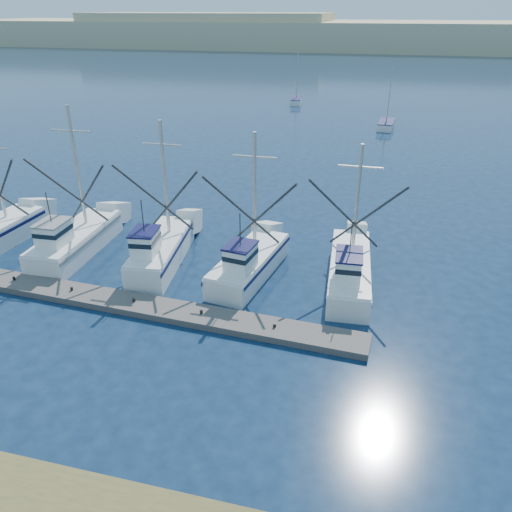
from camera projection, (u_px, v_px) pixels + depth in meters
The scene contains 6 objects.
ground at pixel (212, 413), 20.30m from camera, with size 500.00×500.00×0.00m, color #0C1E37.
floating_dock at pixel (118, 301), 27.66m from camera, with size 27.55×1.84×0.37m, color #57524E.
dune_ridge at pixel (379, 35), 200.28m from camera, with size 360.00×60.00×10.00m, color tan.
trawler_fleet at pixel (156, 251), 31.66m from camera, with size 26.85×9.16×9.44m.
sailboat_near at pixel (386, 125), 68.01m from camera, with size 2.30×5.27×8.10m.
sailboat_far at pixel (296, 101), 85.73m from camera, with size 2.27×5.63×8.10m.
Camera 1 is at (5.50, -14.40, 14.79)m, focal length 35.00 mm.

